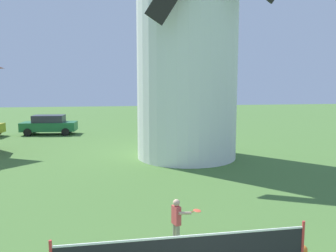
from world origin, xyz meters
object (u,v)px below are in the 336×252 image
stray_ball (303,250)px  parked_car_green (49,124)px  tennis_net (185,250)px  player_far (177,219)px  windmill (187,23)px

stray_ball → parked_car_green: size_ratio=0.05×
parked_car_green → tennis_net: bearing=-73.8°
player_far → parked_car_green: 21.16m
stray_ball → parked_car_green: parked_car_green is taller
parked_car_green → stray_ball: bearing=-66.3°
windmill → stray_ball: size_ratio=65.23×
tennis_net → player_far: player_far is taller
tennis_net → parked_car_green: 22.66m
tennis_net → stray_ball: 3.10m
tennis_net → parked_car_green: size_ratio=1.18×
windmill → tennis_net: windmill is taller
parked_car_green → windmill: bearing=-48.6°
windmill → tennis_net: 13.54m
tennis_net → stray_ball: size_ratio=24.02×
player_far → stray_ball: size_ratio=5.40×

